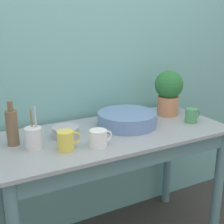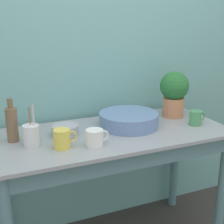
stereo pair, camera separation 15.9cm
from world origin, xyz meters
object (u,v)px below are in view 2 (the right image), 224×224
(bowl_wash_large, at_px, (129,120))
(bottle_tall, at_px, (12,124))
(mug_white, at_px, (95,138))
(utensil_cup, at_px, (31,135))
(bowl_small_steel, at_px, (65,131))
(potted_plant, at_px, (174,92))
(mug_green, at_px, (196,118))
(mug_yellow, at_px, (62,139))

(bowl_wash_large, relative_size, bottle_tall, 1.52)
(mug_white, distance_m, utensil_cup, 0.33)
(bowl_wash_large, xyz_separation_m, bowl_small_steel, (-0.40, -0.00, -0.01))
(potted_plant, relative_size, mug_green, 2.75)
(potted_plant, bearing_deg, mug_green, -81.11)
(mug_green, distance_m, mug_yellow, 0.84)
(bowl_wash_large, xyz_separation_m, mug_green, (0.39, -0.14, 0.00))
(mug_green, xyz_separation_m, mug_yellow, (-0.84, -0.03, 0.00))
(bottle_tall, height_order, mug_white, bottle_tall)
(bottle_tall, height_order, bowl_small_steel, bottle_tall)
(mug_yellow, distance_m, bowl_small_steel, 0.17)
(bottle_tall, xyz_separation_m, mug_white, (0.38, -0.23, -0.05))
(mug_green, bearing_deg, bowl_small_steel, 170.47)
(bowl_small_steel, relative_size, utensil_cup, 0.67)
(bowl_wash_large, distance_m, bowl_small_steel, 0.40)
(mug_green, height_order, bowl_small_steel, mug_green)
(bowl_small_steel, bearing_deg, mug_white, -62.80)
(bottle_tall, bearing_deg, bowl_wash_large, -1.85)
(bowl_wash_large, height_order, mug_green, mug_green)
(potted_plant, xyz_separation_m, bowl_wash_large, (-0.36, -0.06, -0.13))
(potted_plant, distance_m, bowl_small_steel, 0.77)
(potted_plant, distance_m, bottle_tall, 1.03)
(mug_green, bearing_deg, potted_plant, 98.89)
(mug_white, xyz_separation_m, bowl_small_steel, (-0.10, 0.20, -0.01))
(mug_white, bearing_deg, utensil_cup, 155.62)
(mug_green, bearing_deg, bottle_tall, 171.54)
(bowl_wash_large, relative_size, bowl_small_steel, 2.47)
(potted_plant, bearing_deg, utensil_cup, -171.86)
(mug_green, xyz_separation_m, mug_white, (-0.68, -0.07, -0.00))
(potted_plant, bearing_deg, bottle_tall, -177.64)
(potted_plant, bearing_deg, bowl_wash_large, -169.83)
(mug_white, relative_size, bowl_small_steel, 0.86)
(bowl_wash_large, bearing_deg, utensil_cup, -173.10)
(potted_plant, relative_size, mug_yellow, 2.46)
(potted_plant, xyz_separation_m, bowl_small_steel, (-0.75, -0.07, -0.14))
(bottle_tall, distance_m, bowl_small_steel, 0.29)
(mug_white, relative_size, mug_yellow, 1.02)
(bowl_wash_large, distance_m, bottle_tall, 0.68)
(bottle_tall, height_order, mug_yellow, bottle_tall)
(mug_green, height_order, mug_yellow, mug_yellow)
(potted_plant, relative_size, bottle_tall, 1.28)
(bowl_wash_large, height_order, bowl_small_steel, bowl_wash_large)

